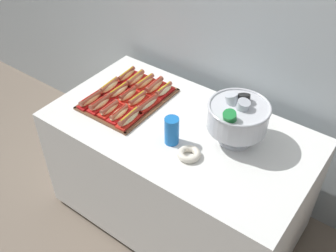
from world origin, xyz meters
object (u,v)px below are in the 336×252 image
object	(u,v)px
hot_dog_1	(100,104)
hot_dog_4	(129,118)
hot_dog_3	(119,114)
hot_dog_5	(109,87)
donut	(189,154)
buffet_table	(179,173)
hot_dog_12	(145,83)
hot_dog_14	(164,91)
hot_dog_13	(154,86)
hot_dog_6	(118,91)
hot_dog_8	(137,100)
cup_stack	(172,131)
punch_bowl	(238,116)
hot_dog_11	(135,79)
hot_dog_9	(147,104)
serving_tray	(128,99)
hot_dog_0	(91,100)
hot_dog_2	(109,109)
hot_dog_10	(127,75)
hot_dog_7	(128,95)

from	to	relation	value
hot_dog_1	hot_dog_4	distance (m)	0.23
hot_dog_3	hot_dog_5	world-z (taller)	hot_dog_5
hot_dog_1	donut	bearing A→B (deg)	-2.02
buffet_table	hot_dog_12	world-z (taller)	hot_dog_12
hot_dog_14	donut	size ratio (longest dim) A/B	1.24
hot_dog_12	hot_dog_13	bearing A→B (deg)	0.62
hot_dog_6	hot_dog_8	world-z (taller)	hot_dog_8
cup_stack	donut	world-z (taller)	cup_stack
buffet_table	punch_bowl	size ratio (longest dim) A/B	4.58
buffet_table	punch_bowl	distance (m)	0.62
hot_dog_8	hot_dog_11	xyz separation A→B (m)	(-0.15, 0.16, 0.00)
hot_dog_9	hot_dog_12	distance (m)	0.22
serving_tray	hot_dog_0	world-z (taller)	hot_dog_0
hot_dog_3	cup_stack	distance (m)	0.36
hot_dog_2	hot_dog_4	xyz separation A→B (m)	(0.15, 0.00, 0.00)
cup_stack	donut	xyz separation A→B (m)	(0.14, -0.04, -0.06)
hot_dog_0	hot_dog_10	size ratio (longest dim) A/B	1.03
hot_dog_6	cup_stack	world-z (taller)	cup_stack
hot_dog_3	hot_dog_11	distance (m)	0.36
hot_dog_7	cup_stack	bearing A→B (deg)	-18.97
serving_tray	hot_dog_11	bearing A→B (deg)	115.06
hot_dog_0	punch_bowl	world-z (taller)	punch_bowl
hot_dog_5	cup_stack	world-z (taller)	cup_stack
hot_dog_10	donut	bearing A→B (deg)	-25.88
hot_dog_7	hot_dog_8	bearing A→B (deg)	0.62
hot_dog_4	hot_dog_8	bearing A→B (deg)	115.06
hot_dog_3	hot_dog_9	xyz separation A→B (m)	(0.07, 0.17, 0.00)
hot_dog_9	hot_dog_4	bearing A→B (deg)	-89.38
hot_dog_2	hot_dog_13	world-z (taller)	hot_dog_13
hot_dog_10	hot_dog_1	bearing A→B (deg)	-76.58
hot_dog_8	hot_dog_0	bearing A→B (deg)	-143.13
buffet_table	cup_stack	bearing A→B (deg)	-74.09
hot_dog_8	hot_dog_14	world-z (taller)	hot_dog_14
hot_dog_5	hot_dog_14	distance (m)	0.34
hot_dog_2	hot_dog_12	world-z (taller)	hot_dog_12
hot_dog_3	hot_dog_7	distance (m)	0.18
hot_dog_14	hot_dog_6	bearing A→B (deg)	-143.13
hot_dog_2	hot_dog_12	size ratio (longest dim) A/B	0.88
hot_dog_2	hot_dog_4	size ratio (longest dim) A/B	0.83
hot_dog_4	cup_stack	bearing A→B (deg)	2.63
serving_tray	hot_dog_7	size ratio (longest dim) A/B	3.39
hot_dog_0	hot_dog_8	bearing A→B (deg)	36.87
hot_dog_8	hot_dog_5	bearing A→B (deg)	-179.38
hot_dog_6	hot_dog_13	size ratio (longest dim) A/B	0.96
hot_dog_11	hot_dog_13	bearing A→B (deg)	0.62
cup_stack	hot_dog_6	bearing A→B (deg)	163.73
hot_dog_5	hot_dog_10	size ratio (longest dim) A/B	1.02
hot_dog_9	donut	size ratio (longest dim) A/B	1.50
hot_dog_6	hot_dog_10	world-z (taller)	same
buffet_table	hot_dog_5	world-z (taller)	hot_dog_5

